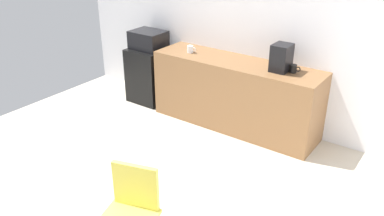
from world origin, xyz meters
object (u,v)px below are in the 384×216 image
object	(u,v)px
mini_fridge	(150,75)
coffee_maker	(281,58)
microwave	(148,40)
mug_green	(190,49)
mug_white	(294,69)
chair_yellow	(131,205)

from	to	relation	value
mini_fridge	coffee_maker	size ratio (longest dim) A/B	2.51
microwave	mug_green	world-z (taller)	microwave
mug_white	mug_green	xyz separation A→B (m)	(-1.41, -0.08, 0.00)
coffee_maker	mini_fridge	bearing A→B (deg)	180.00
chair_yellow	mug_white	bearing A→B (deg)	84.78
mug_white	coffee_maker	xyz separation A→B (m)	(-0.15, -0.03, 0.11)
mug_white	coffee_maker	distance (m)	0.19
microwave	mini_fridge	bearing A→B (deg)	0.00
mini_fridge	mug_green	xyz separation A→B (m)	(0.78, -0.05, 0.55)
chair_yellow	coffee_maker	xyz separation A→B (m)	(0.08, 2.46, 0.54)
chair_yellow	mug_white	size ratio (longest dim) A/B	6.43
mug_white	chair_yellow	bearing A→B (deg)	-95.22
microwave	chair_yellow	distance (m)	3.18
mini_fridge	coffee_maker	xyz separation A→B (m)	(2.04, 0.00, 0.66)
chair_yellow	mug_green	world-z (taller)	mug_green
mini_fridge	mug_green	world-z (taller)	mug_green
chair_yellow	mini_fridge	bearing A→B (deg)	128.50
microwave	coffee_maker	size ratio (longest dim) A/B	1.50
mini_fridge	microwave	world-z (taller)	microwave
mug_green	coffee_maker	size ratio (longest dim) A/B	0.40
mug_white	coffee_maker	bearing A→B (deg)	-166.76
mini_fridge	coffee_maker	world-z (taller)	coffee_maker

